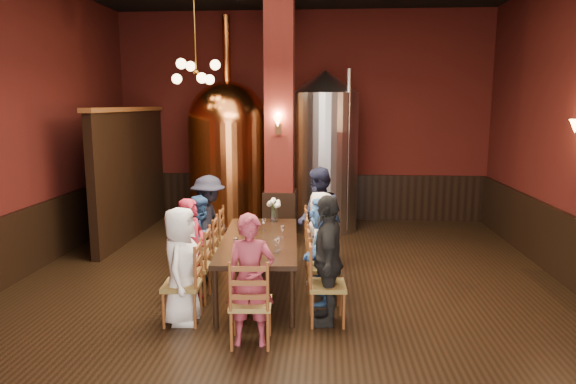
# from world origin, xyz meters

# --- Properties ---
(room) EXTENTS (10.00, 10.02, 4.50)m
(room) POSITION_xyz_m (0.00, 0.00, 2.25)
(room) COLOR black
(room) RESTS_ON ground
(wainscot_back) EXTENTS (7.90, 0.08, 1.00)m
(wainscot_back) POSITION_xyz_m (0.00, 4.96, 0.50)
(wainscot_back) COLOR black
(wainscot_back) RESTS_ON ground
(column) EXTENTS (0.58, 0.58, 4.50)m
(column) POSITION_xyz_m (-0.30, 2.80, 2.25)
(column) COLOR #45120E
(column) RESTS_ON ground
(partition) EXTENTS (0.22, 3.50, 2.40)m
(partition) POSITION_xyz_m (-3.20, 3.20, 1.20)
(partition) COLOR black
(partition) RESTS_ON ground
(pendant_cluster) EXTENTS (0.90, 0.90, 1.70)m
(pendant_cluster) POSITION_xyz_m (-1.80, 2.90, 3.10)
(pendant_cluster) COLOR #A57226
(pendant_cluster) RESTS_ON room
(sconce_column) EXTENTS (0.20, 0.20, 0.36)m
(sconce_column) POSITION_xyz_m (-0.30, 2.50, 2.20)
(sconce_column) COLOR black
(sconce_column) RESTS_ON column
(dining_table) EXTENTS (1.15, 2.46, 0.75)m
(dining_table) POSITION_xyz_m (-0.36, 0.39, 0.69)
(dining_table) COLOR black
(dining_table) RESTS_ON ground
(chair_0) EXTENTS (0.49, 0.49, 0.92)m
(chair_0) POSITION_xyz_m (-1.15, -0.66, 0.46)
(chair_0) COLOR brown
(chair_0) RESTS_ON ground
(person_0) EXTENTS (0.45, 0.68, 1.38)m
(person_0) POSITION_xyz_m (-1.15, -0.66, 0.69)
(person_0) COLOR white
(person_0) RESTS_ON ground
(chair_1) EXTENTS (0.49, 0.49, 0.92)m
(chair_1) POSITION_xyz_m (-1.19, 0.00, 0.46)
(chair_1) COLOR brown
(chair_1) RESTS_ON ground
(person_1) EXTENTS (0.44, 0.56, 1.36)m
(person_1) POSITION_xyz_m (-1.19, 0.00, 0.68)
(person_1) COLOR maroon
(person_1) RESTS_ON ground
(chair_2) EXTENTS (0.49, 0.49, 0.92)m
(chair_2) POSITION_xyz_m (-1.23, 0.66, 0.46)
(chair_2) COLOR brown
(chair_2) RESTS_ON ground
(person_2) EXTENTS (0.47, 0.68, 1.28)m
(person_2) POSITION_xyz_m (-1.23, 0.66, 0.64)
(person_2) COLOR navy
(person_2) RESTS_ON ground
(chair_3) EXTENTS (0.49, 0.49, 0.92)m
(chair_3) POSITION_xyz_m (-1.28, 1.33, 0.46)
(chair_3) COLOR brown
(chair_3) RESTS_ON ground
(person_3) EXTENTS (0.78, 1.06, 1.47)m
(person_3) POSITION_xyz_m (-1.28, 1.33, 0.73)
(person_3) COLOR black
(person_3) RESTS_ON ground
(chair_4) EXTENTS (0.49, 0.49, 0.92)m
(chair_4) POSITION_xyz_m (0.55, -0.56, 0.46)
(chair_4) COLOR brown
(chair_4) RESTS_ON ground
(person_4) EXTENTS (0.39, 0.90, 1.53)m
(person_4) POSITION_xyz_m (0.55, -0.56, 0.76)
(person_4) COLOR black
(person_4) RESTS_ON ground
(chair_5) EXTENTS (0.49, 0.49, 0.92)m
(chair_5) POSITION_xyz_m (0.50, 0.11, 0.46)
(chair_5) COLOR brown
(chair_5) RESTS_ON ground
(person_5) EXTENTS (0.51, 1.32, 1.39)m
(person_5) POSITION_xyz_m (0.50, 0.11, 0.69)
(person_5) COLOR #3C6CB4
(person_5) RESTS_ON ground
(chair_6) EXTENTS (0.49, 0.49, 0.92)m
(chair_6) POSITION_xyz_m (0.46, 0.77, 0.46)
(chair_6) COLOR brown
(chair_6) RESTS_ON ground
(person_6) EXTENTS (0.58, 0.74, 1.33)m
(person_6) POSITION_xyz_m (0.46, 0.77, 0.67)
(person_6) COLOR beige
(person_6) RESTS_ON ground
(chair_7) EXTENTS (0.49, 0.49, 0.92)m
(chair_7) POSITION_xyz_m (0.42, 1.44, 0.46)
(chair_7) COLOR brown
(chair_7) RESTS_ON ground
(person_7) EXTENTS (0.61, 0.85, 1.59)m
(person_7) POSITION_xyz_m (0.42, 1.44, 0.79)
(person_7) COLOR #1A1C35
(person_7) RESTS_ON ground
(chair_8) EXTENTS (0.49, 0.49, 0.92)m
(chair_8) POSITION_xyz_m (-0.26, -1.16, 0.46)
(chair_8) COLOR brown
(chair_8) RESTS_ON ground
(person_8) EXTENTS (0.54, 0.37, 1.42)m
(person_8) POSITION_xyz_m (-0.26, -1.16, 0.71)
(person_8) COLOR #933142
(person_8) RESTS_ON ground
(copper_kettle) EXTENTS (1.93, 1.93, 4.24)m
(copper_kettle) POSITION_xyz_m (-1.45, 3.98, 1.55)
(copper_kettle) COLOR black
(copper_kettle) RESTS_ON ground
(steel_vessel) EXTENTS (1.68, 1.68, 3.19)m
(steel_vessel) POSITION_xyz_m (0.50, 4.02, 1.60)
(steel_vessel) COLOR #B2B2B7
(steel_vessel) RESTS_ON ground
(rose_vase) EXTENTS (0.22, 0.22, 0.37)m
(rose_vase) POSITION_xyz_m (-0.27, 1.40, 0.99)
(rose_vase) COLOR white
(rose_vase) RESTS_ON dining_table
(wine_glass_0) EXTENTS (0.07, 0.07, 0.17)m
(wine_glass_0) POSITION_xyz_m (-0.06, -0.18, 0.83)
(wine_glass_0) COLOR white
(wine_glass_0) RESTS_ON dining_table
(wine_glass_1) EXTENTS (0.07, 0.07, 0.17)m
(wine_glass_1) POSITION_xyz_m (-0.08, -0.28, 0.83)
(wine_glass_1) COLOR white
(wine_glass_1) RESTS_ON dining_table
(wine_glass_2) EXTENTS (0.07, 0.07, 0.17)m
(wine_glass_2) POSITION_xyz_m (-0.37, -0.49, 0.83)
(wine_glass_2) COLOR white
(wine_glass_2) RESTS_ON dining_table
(wine_glass_3) EXTENTS (0.07, 0.07, 0.17)m
(wine_glass_3) POSITION_xyz_m (-0.45, -0.61, 0.83)
(wine_glass_3) COLOR white
(wine_glass_3) RESTS_ON dining_table
(wine_glass_4) EXTENTS (0.07, 0.07, 0.17)m
(wine_glass_4) POSITION_xyz_m (-0.36, 0.82, 0.83)
(wine_glass_4) COLOR white
(wine_glass_4) RESTS_ON dining_table
(wine_glass_5) EXTENTS (0.07, 0.07, 0.17)m
(wine_glass_5) POSITION_xyz_m (-0.57, -0.26, 0.83)
(wine_glass_5) COLOR white
(wine_glass_5) RESTS_ON dining_table
(wine_glass_6) EXTENTS (0.07, 0.07, 0.17)m
(wine_glass_6) POSITION_xyz_m (-0.06, 0.42, 0.83)
(wine_glass_6) COLOR white
(wine_glass_6) RESTS_ON dining_table
(wine_glass_7) EXTENTS (0.07, 0.07, 0.17)m
(wine_glass_7) POSITION_xyz_m (-0.36, -0.59, 0.83)
(wine_glass_7) COLOR white
(wine_glass_7) RESTS_ON dining_table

